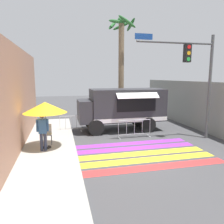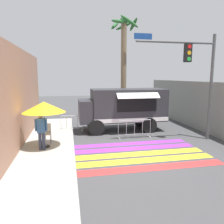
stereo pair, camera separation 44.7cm
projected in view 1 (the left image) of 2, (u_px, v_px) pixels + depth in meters
name	position (u px, v px, depth m)	size (l,w,h in m)	color
ground_plane	(135.00, 152.00, 9.89)	(60.00, 60.00, 0.00)	#424244
sidewalk_left	(22.00, 160.00, 8.77)	(4.40, 16.00, 0.18)	#A8A59E
building_left_facade	(10.00, 104.00, 8.34)	(0.25, 16.00, 4.74)	tan
concrete_wall_right	(201.00, 106.00, 13.77)	(0.20, 16.00, 3.09)	gray
crosswalk_painted	(137.00, 154.00, 9.70)	(6.40, 3.60, 0.01)	red
food_truck	(121.00, 106.00, 13.76)	(5.38, 2.51, 2.63)	#2D2D33
traffic_signal_pole	(196.00, 69.00, 11.41)	(4.38, 0.29, 5.55)	#515456
patio_umbrella	(45.00, 108.00, 9.67)	(1.92, 1.92, 2.12)	black
folding_chair	(47.00, 132.00, 10.49)	(0.46, 0.46, 0.95)	#4C4C51
vendor_person	(43.00, 130.00, 9.46)	(0.53, 0.22, 1.67)	#2D3347
barricade_front	(134.00, 129.00, 12.29)	(1.90, 0.44, 1.01)	#B7BABF
barricade_side	(71.00, 124.00, 13.51)	(1.36, 0.44, 1.01)	#B7BABF
palm_tree	(121.00, 57.00, 16.52)	(2.08, 2.14, 7.77)	#7A664C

